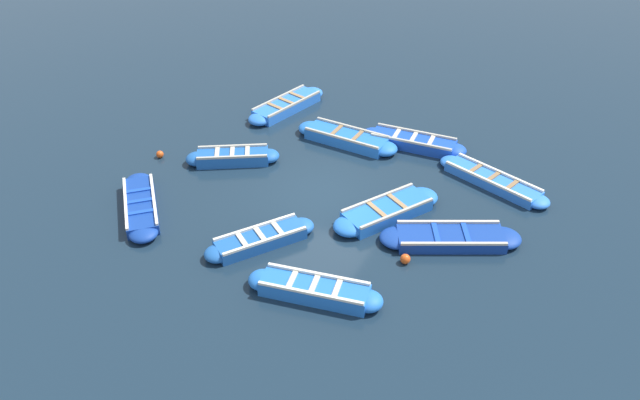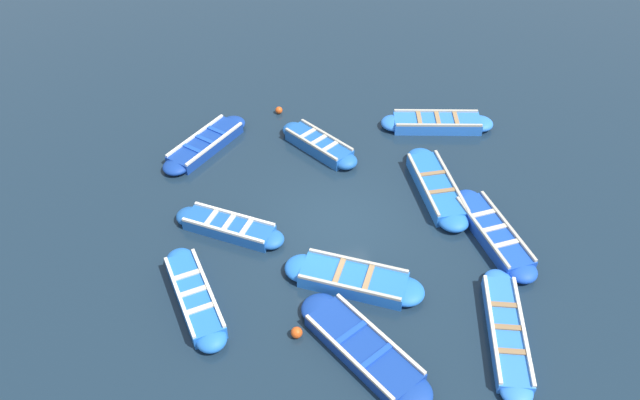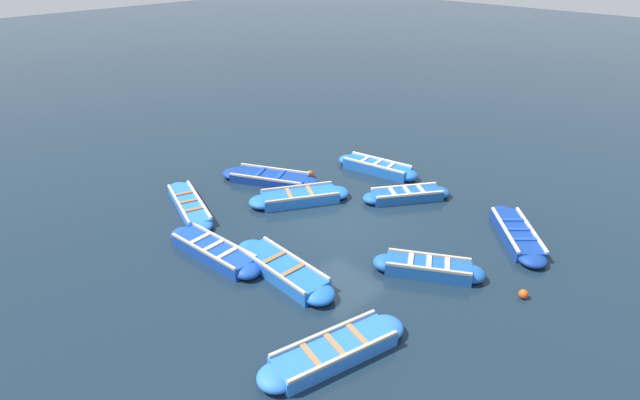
# 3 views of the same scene
# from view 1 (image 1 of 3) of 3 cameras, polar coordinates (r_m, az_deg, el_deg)

# --- Properties ---
(ground_plane) EXTENTS (120.00, 120.00, 0.00)m
(ground_plane) POSITION_cam_1_polar(r_m,az_deg,el_deg) (19.01, 0.44, 0.54)
(ground_plane) COLOR #162838
(boat_inner_gap) EXTENTS (3.51, 1.34, 0.46)m
(boat_inner_gap) POSITION_cam_1_polar(r_m,az_deg,el_deg) (15.45, -0.52, -8.24)
(boat_inner_gap) COLOR blue
(boat_inner_gap) RESTS_ON ground
(boat_bow_out) EXTENTS (2.99, 3.14, 0.39)m
(boat_bow_out) POSITION_cam_1_polar(r_m,az_deg,el_deg) (18.97, -16.07, -0.51)
(boat_bow_out) COLOR navy
(boat_bow_out) RESTS_ON ground
(boat_far_corner) EXTENTS (3.85, 1.91, 0.36)m
(boat_far_corner) POSITION_cam_1_polar(r_m,az_deg,el_deg) (20.08, 15.50, 1.71)
(boat_far_corner) COLOR blue
(boat_far_corner) RESTS_ON ground
(boat_centre) EXTENTS (3.77, 1.07, 0.44)m
(boat_centre) POSITION_cam_1_polar(r_m,az_deg,el_deg) (21.55, 2.46, 5.68)
(boat_centre) COLOR blue
(boat_centre) RESTS_ON ground
(boat_outer_right) EXTENTS (3.69, 1.04, 0.43)m
(boat_outer_right) POSITION_cam_1_polar(r_m,az_deg,el_deg) (21.55, 8.52, 5.27)
(boat_outer_right) COLOR #1947B7
(boat_outer_right) RESTS_ON ground
(boat_mid_row) EXTENTS (2.42, 3.03, 0.41)m
(boat_mid_row) POSITION_cam_1_polar(r_m,az_deg,el_deg) (17.05, -5.46, -3.61)
(boat_mid_row) COLOR #1E59AD
(boat_mid_row) RESTS_ON ground
(boat_near_quay) EXTENTS (3.90, 2.59, 0.38)m
(boat_near_quay) POSITION_cam_1_polar(r_m,az_deg,el_deg) (17.42, 11.83, -3.40)
(boat_near_quay) COLOR navy
(boat_near_quay) RESTS_ON ground
(boat_broadside) EXTENTS (2.98, 2.19, 0.45)m
(boat_broadside) POSITION_cam_1_polar(r_m,az_deg,el_deg) (20.64, -7.98, 3.90)
(boat_broadside) COLOR #1E59AD
(boat_broadside) RESTS_ON ground
(boat_outer_left) EXTENTS (2.62, 3.54, 0.43)m
(boat_outer_left) POSITION_cam_1_polar(r_m,az_deg,el_deg) (18.09, 6.15, -1.01)
(boat_outer_left) COLOR blue
(boat_outer_left) RESTS_ON ground
(boat_tucked) EXTENTS (1.73, 3.78, 0.43)m
(boat_tucked) POSITION_cam_1_polar(r_m,az_deg,el_deg) (23.76, -3.06, 8.62)
(boat_tucked) COLOR blue
(boat_tucked) RESTS_ON ground
(buoy_orange_near) EXTENTS (0.24, 0.24, 0.24)m
(buoy_orange_near) POSITION_cam_1_polar(r_m,az_deg,el_deg) (21.41, -14.43, 4.07)
(buoy_orange_near) COLOR #E05119
(buoy_orange_near) RESTS_ON ground
(buoy_yellow_far) EXTENTS (0.27, 0.27, 0.27)m
(buoy_yellow_far) POSITION_cam_1_polar(r_m,az_deg,el_deg) (16.56, 7.81, -5.36)
(buoy_yellow_far) COLOR #E05119
(buoy_yellow_far) RESTS_ON ground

